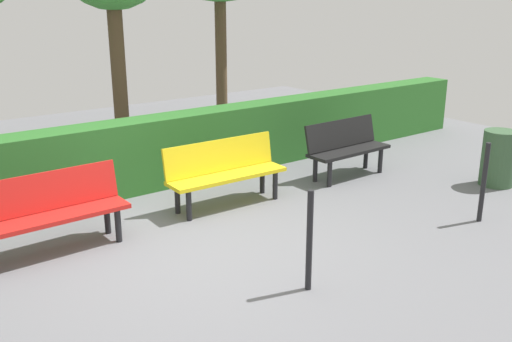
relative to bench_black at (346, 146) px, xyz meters
The scene contains 8 objects.
ground_plane 3.39m from the bench_black, 13.31° to the left, with size 16.36×16.36×0.00m, color slate.
bench_black is the anchor object (origin of this frame).
bench_yellow 2.17m from the bench_black, ahead, with size 1.65×0.49×0.86m.
bench_red 4.48m from the bench_black, ahead, with size 1.65×0.48×0.86m.
hedge_row 2.59m from the bench_black, 30.37° to the right, with size 12.36×0.51×1.02m, color #2D6B28.
railing_post_near 2.30m from the bench_black, 90.71° to the left, with size 0.06×0.06×1.00m, color black.
railing_post_mid 3.63m from the bench_black, 39.28° to the left, with size 0.06×0.06×1.00m, color black.
trash_bin 2.20m from the bench_black, 131.79° to the left, with size 0.48×0.48×0.82m, color #385938.
Camera 1 is at (2.84, 5.11, 2.71)m, focal length 39.94 mm.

